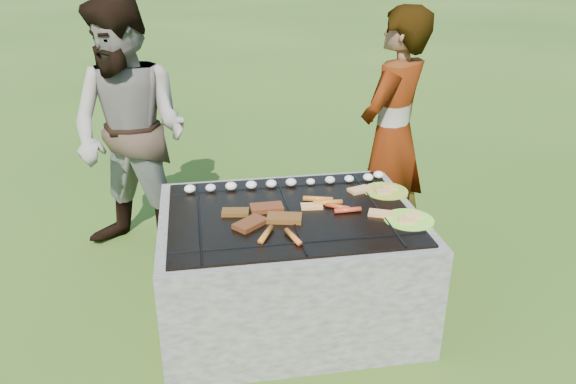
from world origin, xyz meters
The scene contains 10 objects.
lawn centered at (0.00, 0.00, 0.00)m, with size 60.00×60.00×0.00m, color #284711.
fire_pit centered at (0.00, 0.00, 0.28)m, with size 1.30×1.00×0.62m.
mushrooms centered at (0.03, 0.33, 0.63)m, with size 1.13×0.09×0.04m.
pork_slabs centered at (-0.14, -0.04, 0.62)m, with size 0.39×0.30×0.02m.
sausages centered at (0.11, -0.07, 0.63)m, with size 0.56×0.49×0.03m.
bread_on_grate centered at (0.34, 0.04, 0.62)m, with size 0.45×0.41×0.02m.
plate_far centered at (0.56, 0.17, 0.61)m, with size 0.26×0.26×0.03m.
plate_near centered at (0.56, -0.18, 0.61)m, with size 0.26×0.26×0.03m.
cook centered at (0.74, 0.61, 0.77)m, with size 0.56×0.37×1.54m, color gray.
bystander centered at (-0.83, 0.84, 0.80)m, with size 0.78×0.60×1.60m, color gray.
Camera 1 is at (-0.43, -2.50, 1.85)m, focal length 35.00 mm.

